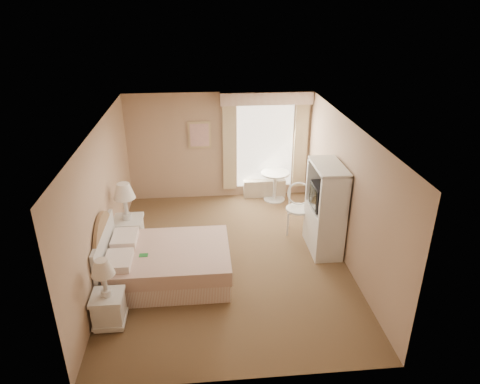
{
  "coord_description": "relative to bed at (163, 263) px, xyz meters",
  "views": [
    {
      "loc": [
        -0.41,
        -6.64,
        4.39
      ],
      "look_at": [
        0.24,
        0.3,
        1.2
      ],
      "focal_mm": 32.0,
      "sensor_mm": 36.0,
      "label": 1
    }
  ],
  "objects": [
    {
      "name": "framed_art",
      "position": [
        0.68,
        3.24,
        1.22
      ],
      "size": [
        0.52,
        0.04,
        0.62
      ],
      "color": "tan",
      "rests_on": "room"
    },
    {
      "name": "window",
      "position": [
        2.18,
        3.18,
        1.01
      ],
      "size": [
        2.05,
        0.22,
        2.51
      ],
      "color": "white",
      "rests_on": "room"
    },
    {
      "name": "nightstand_near",
      "position": [
        -0.71,
        -1.04,
        0.08
      ],
      "size": [
        0.45,
        0.45,
        1.1
      ],
      "color": "white",
      "rests_on": "room"
    },
    {
      "name": "bed",
      "position": [
        0.0,
        0.0,
        0.0
      ],
      "size": [
        2.06,
        1.54,
        1.36
      ],
      "color": "tan",
      "rests_on": "room"
    },
    {
      "name": "armoire",
      "position": [
        2.94,
        0.72,
        0.38
      ],
      "size": [
        0.51,
        1.02,
        1.7
      ],
      "color": "white",
      "rests_on": "room"
    },
    {
      "name": "cafe_chair",
      "position": [
        2.61,
        1.45,
        0.26
      ],
      "size": [
        0.6,
        0.6,
        1.03
      ],
      "rotation": [
        0.0,
        0.0,
        -0.24
      ],
      "color": "silver",
      "rests_on": "room"
    },
    {
      "name": "round_table",
      "position": [
        2.39,
        2.93,
        0.14
      ],
      "size": [
        0.66,
        0.66,
        0.7
      ],
      "color": "silver",
      "rests_on": "room"
    },
    {
      "name": "nightstand_far",
      "position": [
        -0.71,
        1.05,
        0.17
      ],
      "size": [
        0.55,
        0.55,
        1.33
      ],
      "color": "white",
      "rests_on": "room"
    },
    {
      "name": "room",
      "position": [
        1.13,
        0.53,
        0.92
      ],
      "size": [
        4.21,
        5.51,
        2.51
      ],
      "color": "brown",
      "rests_on": "ground"
    }
  ]
}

